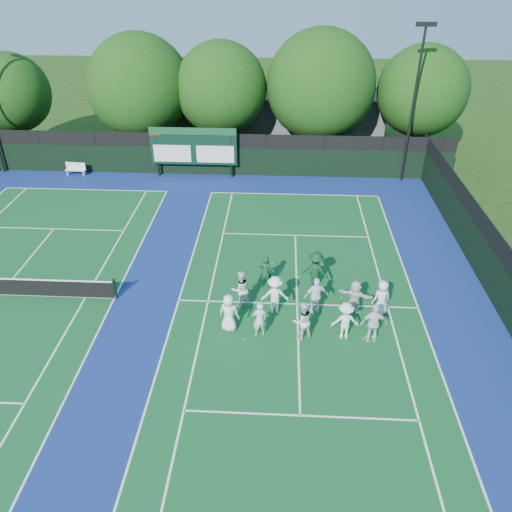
{
  "coord_description": "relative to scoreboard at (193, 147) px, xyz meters",
  "views": [
    {
      "loc": [
        -0.91,
        -17.3,
        14.01
      ],
      "look_at": [
        -2.0,
        3.0,
        1.3
      ],
      "focal_mm": 35.0,
      "sensor_mm": 36.0,
      "label": 1
    }
  ],
  "objects": [
    {
      "name": "clubhouse",
      "position": [
        5.01,
        8.41,
        -0.19
      ],
      "size": [
        18.0,
        6.0,
        4.0
      ],
      "primitive_type": "cube",
      "color": "#56565B",
      "rests_on": "ground"
    },
    {
      "name": "player_front_4",
      "position": [
        10.05,
        -16.91,
        -1.27
      ],
      "size": [
        1.1,
        0.49,
        1.85
      ],
      "primitive_type": "imported",
      "rotation": [
        0.0,
        0.0,
        3.17
      ],
      "color": "white",
      "rests_on": "ground"
    },
    {
      "name": "tree_d",
      "position": [
        8.92,
        3.99,
        3.11
      ],
      "size": [
        7.8,
        7.8,
        9.41
      ],
      "color": "black",
      "rests_on": "ground"
    },
    {
      "name": "player_back_0",
      "position": [
        4.45,
        -14.78,
        -1.28
      ],
      "size": [
        1.09,
        1.0,
        1.83
      ],
      "primitive_type": "imported",
      "rotation": [
        0.0,
        0.0,
        3.56
      ],
      "color": "white",
      "rests_on": "ground"
    },
    {
      "name": "player_front_2",
      "position": [
        7.15,
        -16.84,
        -1.29
      ],
      "size": [
        1.07,
        0.96,
        1.79
      ],
      "primitive_type": "imported",
      "rotation": [
        0.0,
        0.0,
        3.54
      ],
      "color": "silver",
      "rests_on": "ground"
    },
    {
      "name": "court_apron",
      "position": [
        1.01,
        -14.59,
        -2.19
      ],
      "size": [
        34.0,
        32.0,
        0.01
      ],
      "primitive_type": "cube",
      "color": "navy",
      "rests_on": "ground"
    },
    {
      "name": "light_pole_right",
      "position": [
        14.51,
        0.11,
        4.11
      ],
      "size": [
        1.2,
        0.3,
        10.12
      ],
      "color": "black",
      "rests_on": "ground"
    },
    {
      "name": "tree_b",
      "position": [
        -4.23,
        3.99,
        2.87
      ],
      "size": [
        7.51,
        7.51,
        9.01
      ],
      "color": "black",
      "rests_on": "ground"
    },
    {
      "name": "tree_c",
      "position": [
        1.75,
        3.99,
        2.83
      ],
      "size": [
        6.63,
        6.63,
        8.51
      ],
      "color": "black",
      "rests_on": "ground"
    },
    {
      "name": "player_front_3",
      "position": [
        8.91,
        -16.73,
        -1.32
      ],
      "size": [
        1.17,
        0.73,
        1.74
      ],
      "primitive_type": "imported",
      "rotation": [
        0.0,
        0.0,
        3.22
      ],
      "color": "white",
      "rests_on": "ground"
    },
    {
      "name": "tree_e",
      "position": [
        16.13,
        3.99,
        2.85
      ],
      "size": [
        6.4,
        6.4,
        8.41
      ],
      "color": "black",
      "rests_on": "ground"
    },
    {
      "name": "bench",
      "position": [
        -8.52,
        -0.22,
        -1.7
      ],
      "size": [
        1.48,
        0.52,
        0.92
      ],
      "color": "white",
      "rests_on": "ground"
    },
    {
      "name": "tennis_ball_1",
      "position": [
        7.13,
        -12.4,
        -2.16
      ],
      "size": [
        0.07,
        0.07,
        0.07
      ],
      "primitive_type": "sphere",
      "color": "yellow",
      "rests_on": "ground"
    },
    {
      "name": "player_back_4",
      "position": [
        10.68,
        -15.03,
        -1.34
      ],
      "size": [
        0.98,
        0.81,
        1.71
      ],
      "primitive_type": "imported",
      "rotation": [
        0.0,
        0.0,
        3.51
      ],
      "color": "white",
      "rests_on": "ground"
    },
    {
      "name": "divider_fence_right",
      "position": [
        16.01,
        -14.59,
        -0.83
      ],
      "size": [
        0.08,
        32.0,
        3.0
      ],
      "color": "black",
      "rests_on": "ground"
    },
    {
      "name": "left_court",
      "position": [
        -6.99,
        -14.59,
        -2.18
      ],
      "size": [
        11.05,
        23.85,
        0.01
      ],
      "color": "#104F23",
      "rests_on": "ground"
    },
    {
      "name": "scoreboard",
      "position": [
        0.0,
        0.0,
        0.0
      ],
      "size": [
        6.0,
        0.21,
        3.55
      ],
      "color": "black",
      "rests_on": "ground"
    },
    {
      "name": "player_front_1",
      "position": [
        5.39,
        -16.77,
        -1.36
      ],
      "size": [
        0.68,
        0.53,
        1.66
      ],
      "primitive_type": "imported",
      "rotation": [
        0.0,
        0.0,
        3.39
      ],
      "color": "silver",
      "rests_on": "ground"
    },
    {
      "name": "coach_left",
      "position": [
        5.5,
        -13.27,
        -1.34
      ],
      "size": [
        0.64,
        0.43,
        1.71
      ],
      "primitive_type": "imported",
      "rotation": [
        0.0,
        0.0,
        3.1
      ],
      "color": "#103C25",
      "rests_on": "ground"
    },
    {
      "name": "tennis_ball_2",
      "position": [
        9.73,
        -16.82,
        -2.16
      ],
      "size": [
        0.07,
        0.07,
        0.07
      ],
      "primitive_type": "sphere",
      "color": "yellow",
      "rests_on": "ground"
    },
    {
      "name": "player_back_3",
      "position": [
        9.51,
        -15.02,
        -1.35
      ],
      "size": [
        1.63,
        0.96,
        1.68
      ],
      "primitive_type": "imported",
      "rotation": [
        0.0,
        0.0,
        2.82
      ],
      "color": "silver",
      "rests_on": "ground"
    },
    {
      "name": "tree_a",
      "position": [
        -14.01,
        3.99,
        2.34
      ],
      "size": [
        5.79,
        5.79,
        7.57
      ],
      "color": "black",
      "rests_on": "ground"
    },
    {
      "name": "tennis_ball_3",
      "position": [
        2.72,
        -14.58,
        -2.16
      ],
      "size": [
        0.07,
        0.07,
        0.07
      ],
      "primitive_type": "sphere",
      "color": "yellow",
      "rests_on": "ground"
    },
    {
      "name": "tennis_ball_5",
      "position": [
        9.11,
        -13.99,
        -2.16
      ],
      "size": [
        0.07,
        0.07,
        0.07
      ],
      "primitive_type": "sphere",
      "color": "yellow",
      "rests_on": "ground"
    },
    {
      "name": "player_back_1",
      "position": [
        5.98,
        -15.17,
        -1.26
      ],
      "size": [
        1.24,
        0.76,
        1.86
      ],
      "primitive_type": "imported",
      "rotation": [
        0.0,
        0.0,
        3.2
      ],
      "color": "white",
      "rests_on": "ground"
    },
    {
      "name": "player_front_0",
      "position": [
        4.08,
        -16.49,
        -1.31
      ],
      "size": [
        0.97,
        0.74,
        1.77
      ],
      "primitive_type": "imported",
      "rotation": [
        0.0,
        0.0,
        2.91
      ],
      "color": "white",
      "rests_on": "ground"
    },
    {
      "name": "near_court",
      "position": [
        7.01,
        -14.59,
        -2.18
      ],
      "size": [
        11.05,
        23.85,
        0.01
      ],
      "color": "#104F23",
      "rests_on": "ground"
    },
    {
      "name": "ground",
      "position": [
        7.01,
        -15.59,
        -2.19
      ],
      "size": [
        120.0,
        120.0,
        0.0
      ],
      "primitive_type": "plane",
      "color": "#1C3B10",
      "rests_on": "ground"
    },
    {
      "name": "coach_right",
      "position": [
        7.87,
        -13.18,
        -1.23
      ],
      "size": [
        1.41,
        1.11,
        1.92
      ],
      "primitive_type": "imported",
      "rotation": [
        0.0,
        0.0,
        2.77
      ],
      "color": "#0E361A",
      "rests_on": "ground"
    },
    {
      "name": "tennis_ball_0",
      "position": [
        4.79,
        -17.14,
        -2.16
      ],
      "size": [
        0.07,
        0.07,
        0.07
      ],
      "primitive_type": "sphere",
      "color": "yellow",
      "rests_on": "ground"
    },
    {
      "name": "tennis_ball_4",
      "position": [
        5.79,
        -11.22,
        -2.16
      ],
      "size": [
        0.07,
        0.07,
        0.07
      ],
      "primitive_type": "sphere",
      "color": "yellow",
      "rests_on": "ground"
    },
    {
      "name": "back_fence",
      "position": [
        1.01,
        0.41,
        -0.83
      ],
      "size": [
        34.0,
        0.08,
        3.0
      ],
      "color": "black",
      "rests_on": "ground"
    },
    {
      "name": "player_back_2",
      "position": [
        7.8,
        -15.1,
        -1.29
      ],
      "size": [
        1.13,
        0.67,
        1.81
      ],
      "primitive_type": "imported",
      "rotation": [
        0.0,
        0.0,
        3.37
      ],
      "color": "white",
      "rests_on": "ground"
    }
  ]
}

